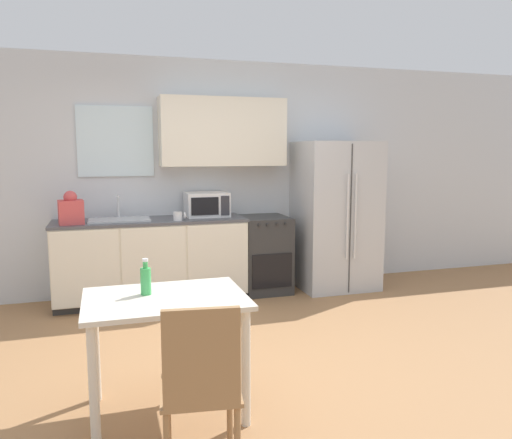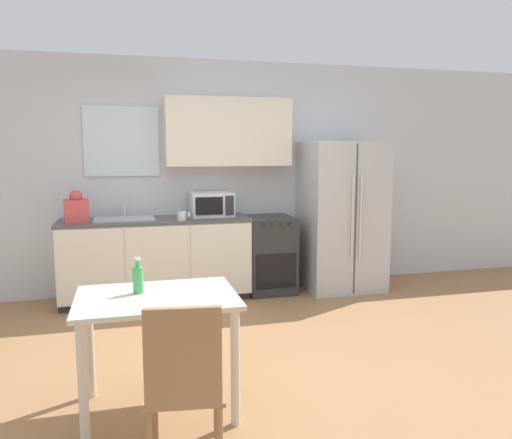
{
  "view_description": "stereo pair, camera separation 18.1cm",
  "coord_description": "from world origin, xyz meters",
  "px_view_note": "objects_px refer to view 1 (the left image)",
  "views": [
    {
      "loc": [
        -1.0,
        -3.65,
        1.65
      ],
      "look_at": [
        0.29,
        0.54,
        1.05
      ],
      "focal_mm": 35.0,
      "sensor_mm": 36.0,
      "label": 1
    },
    {
      "loc": [
        -0.82,
        -3.7,
        1.65
      ],
      "look_at": [
        0.29,
        0.54,
        1.05
      ],
      "focal_mm": 35.0,
      "sensor_mm": 36.0,
      "label": 2
    }
  ],
  "objects_px": {
    "coffee_mug": "(179,216)",
    "drink_bottle": "(146,280)",
    "oven_range": "(264,254)",
    "refrigerator": "(335,215)",
    "dining_chair_near": "(201,381)",
    "microwave": "(207,204)",
    "dining_table": "(166,317)"
  },
  "relations": [
    {
      "from": "coffee_mug",
      "to": "dining_table",
      "type": "distance_m",
      "value": 2.35
    },
    {
      "from": "dining_chair_near",
      "to": "oven_range",
      "type": "bearing_deg",
      "value": 74.57
    },
    {
      "from": "refrigerator",
      "to": "dining_table",
      "type": "bearing_deg",
      "value": -134.17
    },
    {
      "from": "microwave",
      "to": "dining_chair_near",
      "type": "bearing_deg",
      "value": -102.06
    },
    {
      "from": "oven_range",
      "to": "coffee_mug",
      "type": "bearing_deg",
      "value": -169.51
    },
    {
      "from": "microwave",
      "to": "dining_table",
      "type": "height_order",
      "value": "microwave"
    },
    {
      "from": "oven_range",
      "to": "dining_chair_near",
      "type": "xyz_separation_m",
      "value": [
        -1.36,
        -3.21,
        0.09
      ]
    },
    {
      "from": "coffee_mug",
      "to": "refrigerator",
      "type": "bearing_deg",
      "value": 3.48
    },
    {
      "from": "oven_range",
      "to": "refrigerator",
      "type": "height_order",
      "value": "refrigerator"
    },
    {
      "from": "refrigerator",
      "to": "dining_chair_near",
      "type": "distance_m",
      "value": 3.87
    },
    {
      "from": "microwave",
      "to": "refrigerator",
      "type": "bearing_deg",
      "value": -5.83
    },
    {
      "from": "oven_range",
      "to": "microwave",
      "type": "relative_size",
      "value": 1.86
    },
    {
      "from": "oven_range",
      "to": "microwave",
      "type": "height_order",
      "value": "microwave"
    },
    {
      "from": "dining_table",
      "to": "drink_bottle",
      "type": "bearing_deg",
      "value": 143.04
    },
    {
      "from": "oven_range",
      "to": "dining_chair_near",
      "type": "bearing_deg",
      "value": -113.04
    },
    {
      "from": "dining_chair_near",
      "to": "refrigerator",
      "type": "bearing_deg",
      "value": 61.93
    },
    {
      "from": "coffee_mug",
      "to": "dining_chair_near",
      "type": "height_order",
      "value": "coffee_mug"
    },
    {
      "from": "coffee_mug",
      "to": "drink_bottle",
      "type": "distance_m",
      "value": 2.27
    },
    {
      "from": "refrigerator",
      "to": "coffee_mug",
      "type": "xyz_separation_m",
      "value": [
        -1.91,
        -0.12,
        0.08
      ]
    },
    {
      "from": "dining_table",
      "to": "drink_bottle",
      "type": "distance_m",
      "value": 0.26
    },
    {
      "from": "microwave",
      "to": "drink_bottle",
      "type": "relative_size",
      "value": 2.08
    },
    {
      "from": "dining_table",
      "to": "oven_range",
      "type": "bearing_deg",
      "value": 59.71
    },
    {
      "from": "oven_range",
      "to": "dining_chair_near",
      "type": "relative_size",
      "value": 0.96
    },
    {
      "from": "coffee_mug",
      "to": "dining_chair_near",
      "type": "xyz_separation_m",
      "value": [
        -0.34,
        -3.02,
        -0.42
      ]
    },
    {
      "from": "oven_range",
      "to": "microwave",
      "type": "distance_m",
      "value": 0.9
    },
    {
      "from": "dining_chair_near",
      "to": "dining_table",
      "type": "bearing_deg",
      "value": 103.88
    },
    {
      "from": "dining_chair_near",
      "to": "drink_bottle",
      "type": "distance_m",
      "value": 0.89
    },
    {
      "from": "microwave",
      "to": "dining_chair_near",
      "type": "xyz_separation_m",
      "value": [
        -0.7,
        -3.29,
        -0.51
      ]
    },
    {
      "from": "drink_bottle",
      "to": "microwave",
      "type": "bearing_deg",
      "value": 70.18
    },
    {
      "from": "oven_range",
      "to": "microwave",
      "type": "xyz_separation_m",
      "value": [
        -0.66,
        0.08,
        0.6
      ]
    },
    {
      "from": "dining_table",
      "to": "dining_chair_near",
      "type": "relative_size",
      "value": 1.06
    },
    {
      "from": "refrigerator",
      "to": "drink_bottle",
      "type": "height_order",
      "value": "refrigerator"
    }
  ]
}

